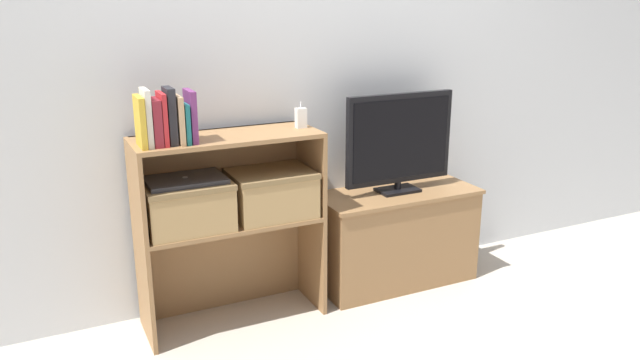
# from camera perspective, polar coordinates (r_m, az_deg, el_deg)

# --- Properties ---
(ground_plane) EXTENTS (16.00, 16.00, 0.00)m
(ground_plane) POSITION_cam_1_polar(r_m,az_deg,el_deg) (3.21, 1.32, -12.02)
(ground_plane) COLOR #BCB2A3
(wall_back) EXTENTS (10.00, 0.05, 2.40)m
(wall_back) POSITION_cam_1_polar(r_m,az_deg,el_deg) (3.19, -1.82, 10.57)
(wall_back) COLOR silver
(wall_back) RESTS_ON ground_plane
(tv_stand) EXTENTS (0.88, 0.38, 0.52)m
(tv_stand) POSITION_cam_1_polar(r_m,az_deg,el_deg) (3.45, 6.94, -5.17)
(tv_stand) COLOR olive
(tv_stand) RESTS_ON ground_plane
(tv) EXTENTS (0.62, 0.14, 0.53)m
(tv) POSITION_cam_1_polar(r_m,az_deg,el_deg) (3.29, 7.29, 3.58)
(tv) COLOR black
(tv) RESTS_ON tv_stand
(bookshelf_lower_tier) EXTENTS (0.86, 0.33, 0.52)m
(bookshelf_lower_tier) POSITION_cam_1_polar(r_m,az_deg,el_deg) (3.10, -8.40, -6.62)
(bookshelf_lower_tier) COLOR olive
(bookshelf_lower_tier) RESTS_ON ground_plane
(bookshelf_upper_tier) EXTENTS (0.86, 0.33, 0.41)m
(bookshelf_upper_tier) POSITION_cam_1_polar(r_m,az_deg,el_deg) (2.95, -8.76, 1.56)
(bookshelf_upper_tier) COLOR olive
(bookshelf_upper_tier) RESTS_ON bookshelf_lower_tier
(book_mustard) EXTENTS (0.02, 0.15, 0.21)m
(book_mustard) POSITION_cam_1_polar(r_m,az_deg,el_deg) (2.69, -16.12, 5.13)
(book_mustard) COLOR gold
(book_mustard) RESTS_ON bookshelf_upper_tier
(book_ivory) EXTENTS (0.02, 0.13, 0.24)m
(book_ivory) POSITION_cam_1_polar(r_m,az_deg,el_deg) (2.69, -15.57, 5.49)
(book_ivory) COLOR silver
(book_ivory) RESTS_ON bookshelf_upper_tier
(book_maroon) EXTENTS (0.04, 0.14, 0.20)m
(book_maroon) POSITION_cam_1_polar(r_m,az_deg,el_deg) (2.70, -14.84, 5.12)
(book_maroon) COLOR maroon
(book_maroon) RESTS_ON bookshelf_upper_tier
(book_crimson) EXTENTS (0.02, 0.13, 0.22)m
(book_crimson) POSITION_cam_1_polar(r_m,az_deg,el_deg) (2.71, -14.21, 5.44)
(book_crimson) COLOR #B22328
(book_crimson) RESTS_ON bookshelf_upper_tier
(book_charcoal) EXTENTS (0.03, 0.12, 0.24)m
(book_charcoal) POSITION_cam_1_polar(r_m,az_deg,el_deg) (2.71, -13.56, 5.71)
(book_charcoal) COLOR #232328
(book_charcoal) RESTS_ON bookshelf_upper_tier
(book_tan) EXTENTS (0.02, 0.16, 0.21)m
(book_tan) POSITION_cam_1_polar(r_m,az_deg,el_deg) (2.72, -12.84, 5.42)
(book_tan) COLOR tan
(book_tan) RESTS_ON bookshelf_upper_tier
(book_teal) EXTENTS (0.02, 0.15, 0.17)m
(book_teal) POSITION_cam_1_polar(r_m,az_deg,el_deg) (2.73, -12.29, 5.13)
(book_teal) COLOR #1E7075
(book_teal) RESTS_ON bookshelf_upper_tier
(book_plum) EXTENTS (0.03, 0.14, 0.22)m
(book_plum) POSITION_cam_1_polar(r_m,az_deg,el_deg) (2.73, -11.74, 5.73)
(book_plum) COLOR #6B2D66
(book_plum) RESTS_ON bookshelf_upper_tier
(baby_monitor) EXTENTS (0.05, 0.04, 0.13)m
(baby_monitor) POSITION_cam_1_polar(r_m,az_deg,el_deg) (2.97, -1.76, 5.70)
(baby_monitor) COLOR white
(baby_monitor) RESTS_ON bookshelf_upper_tier
(storage_basket_left) EXTENTS (0.39, 0.30, 0.22)m
(storage_basket_left) POSITION_cam_1_polar(r_m,az_deg,el_deg) (2.87, -12.08, -2.08)
(storage_basket_left) COLOR tan
(storage_basket_left) RESTS_ON bookshelf_lower_tier
(storage_basket_right) EXTENTS (0.39, 0.30, 0.22)m
(storage_basket_right) POSITION_cam_1_polar(r_m,az_deg,el_deg) (2.98, -4.46, -1.02)
(storage_basket_right) COLOR tan
(storage_basket_right) RESTS_ON bookshelf_lower_tier
(laptop) EXTENTS (0.34, 0.23, 0.02)m
(laptop) POSITION_cam_1_polar(r_m,az_deg,el_deg) (2.84, -12.21, 0.02)
(laptop) COLOR #2D2D33
(laptop) RESTS_ON storage_basket_left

